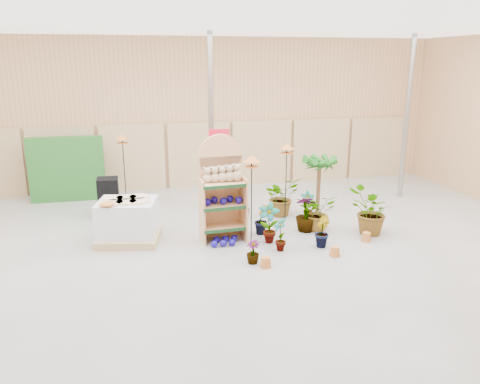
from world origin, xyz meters
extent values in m
cube|color=gray|center=(0.00, 0.00, -0.05)|extent=(15.00, 12.00, 0.10)
cube|color=white|center=(0.00, 0.00, 4.55)|extent=(15.00, 12.00, 0.10)
cube|color=tan|center=(0.00, 6.05, 2.25)|extent=(15.00, 0.10, 4.50)
cylinder|color=gray|center=(5.50, 3.50, 2.25)|extent=(0.14, 0.14, 4.50)
cylinder|color=gray|center=(0.00, 3.50, 2.25)|extent=(0.14, 0.14, 4.50)
cube|color=tan|center=(-4.00, 5.92, 1.00)|extent=(1.90, 0.06, 2.00)
cube|color=tan|center=(-2.00, 5.92, 1.00)|extent=(1.90, 0.06, 2.00)
cube|color=tan|center=(0.00, 5.92, 1.00)|extent=(1.90, 0.06, 2.00)
cube|color=tan|center=(2.00, 5.92, 1.00)|extent=(1.90, 0.06, 2.00)
cube|color=tan|center=(4.00, 5.92, 1.00)|extent=(1.90, 0.06, 2.00)
cube|color=tan|center=(6.00, 5.92, 1.00)|extent=(1.90, 0.06, 2.00)
cube|color=tan|center=(-0.13, 1.51, 0.91)|extent=(0.97, 0.15, 1.82)
cylinder|color=tan|center=(-0.13, 1.51, 1.82)|extent=(0.97, 0.15, 0.96)
cube|color=tan|center=(-0.13, 1.23, 0.32)|extent=(0.95, 0.59, 0.04)
cube|color=#0F3819|center=(-0.13, 0.96, 0.32)|extent=(0.92, 0.09, 0.06)
cube|color=tan|center=(-0.13, 1.23, 0.80)|extent=(0.95, 0.59, 0.04)
cube|color=#0F3819|center=(-0.13, 0.96, 0.80)|extent=(0.92, 0.09, 0.06)
cube|color=tan|center=(-0.13, 1.23, 1.29)|extent=(0.95, 0.59, 0.04)
cube|color=#0F3819|center=(-0.13, 0.96, 1.29)|extent=(0.92, 0.09, 0.06)
cube|color=tan|center=(-0.60, 1.23, 0.70)|extent=(0.08, 0.54, 1.39)
cube|color=tan|center=(0.33, 1.23, 0.70)|extent=(0.08, 0.54, 1.39)
sphere|color=tan|center=(-0.46, 1.29, 1.40)|extent=(0.19, 0.19, 0.19)
sphere|color=tan|center=(-0.46, 1.29, 1.56)|extent=(0.15, 0.15, 0.15)
sphere|color=tan|center=(-0.30, 1.29, 1.41)|extent=(0.20, 0.20, 0.20)
sphere|color=tan|center=(-0.30, 1.29, 1.57)|extent=(0.15, 0.15, 0.15)
sphere|color=tan|center=(-0.13, 1.29, 1.41)|extent=(0.21, 0.21, 0.21)
sphere|color=tan|center=(-0.13, 1.29, 1.59)|extent=(0.15, 0.15, 0.15)
sphere|color=tan|center=(0.03, 1.29, 1.42)|extent=(0.23, 0.23, 0.23)
sphere|color=tan|center=(0.03, 1.29, 1.60)|extent=(0.15, 0.15, 0.15)
sphere|color=tan|center=(0.19, 1.29, 1.42)|extent=(0.24, 0.24, 0.24)
sphere|color=tan|center=(0.19, 1.29, 1.61)|extent=(0.15, 0.15, 0.15)
sphere|color=#150D8A|center=(-0.48, 1.21, 0.90)|extent=(0.16, 0.16, 0.16)
sphere|color=#150D8A|center=(-0.31, 1.34, 0.90)|extent=(0.16, 0.16, 0.16)
sphere|color=#150D8A|center=(-0.13, 1.21, 0.90)|extent=(0.16, 0.16, 0.16)
sphere|color=#150D8A|center=(0.04, 1.34, 0.90)|extent=(0.16, 0.16, 0.16)
sphere|color=#150D8A|center=(0.21, 1.21, 0.90)|extent=(0.16, 0.16, 0.16)
sphere|color=#150D8A|center=(-0.40, 0.87, 0.07)|extent=(0.15, 0.15, 0.15)
sphere|color=#150D8A|center=(-0.30, 1.11, 0.07)|extent=(0.15, 0.15, 0.15)
sphere|color=#150D8A|center=(-0.21, 0.87, 0.07)|extent=(0.15, 0.15, 0.15)
sphere|color=#150D8A|center=(-0.11, 1.11, 0.07)|extent=(0.15, 0.15, 0.15)
sphere|color=#150D8A|center=(-0.01, 0.87, 0.07)|extent=(0.15, 0.15, 0.15)
sphere|color=#150D8A|center=(0.08, 1.11, 0.07)|extent=(0.15, 0.15, 0.15)
cube|color=tan|center=(-2.16, 1.61, 0.08)|extent=(1.50, 1.32, 0.16)
cube|color=silver|center=(-2.16, 1.61, 0.54)|extent=(1.37, 1.20, 0.76)
cylinder|color=beige|center=(-2.43, 1.44, 0.95)|extent=(0.44, 0.44, 0.04)
cylinder|color=beige|center=(-2.16, 1.44, 0.95)|extent=(0.44, 0.44, 0.04)
cylinder|color=beige|center=(-1.88, 1.44, 0.95)|extent=(0.44, 0.44, 0.04)
cylinder|color=beige|center=(-2.43, 1.77, 0.95)|extent=(0.44, 0.44, 0.04)
cylinder|color=beige|center=(-2.16, 1.77, 0.95)|extent=(0.44, 0.44, 0.04)
cylinder|color=beige|center=(-1.88, 1.77, 0.95)|extent=(0.44, 0.44, 0.04)
cube|color=black|center=(-2.63, 3.45, 0.25)|extent=(0.50, 0.50, 0.50)
cube|color=black|center=(-2.63, 3.45, 0.75)|extent=(0.50, 0.50, 0.50)
cube|color=#226121|center=(-3.80, 5.20, 0.90)|extent=(2.00, 0.30, 1.80)
cylinder|color=gray|center=(0.10, 3.00, 1.10)|extent=(0.05, 0.05, 2.20)
cube|color=red|center=(0.10, 2.96, 2.00)|extent=(0.50, 0.03, 0.40)
cylinder|color=black|center=(0.41, 0.89, 0.85)|extent=(0.02, 0.02, 1.70)
cylinder|color=#C16C2E|center=(0.41, 0.89, 1.70)|extent=(0.30, 0.30, 0.02)
cone|color=#C16C2E|center=(0.41, 0.89, 1.87)|extent=(0.34, 0.34, 0.14)
cylinder|color=black|center=(1.61, 2.25, 0.84)|extent=(0.02, 0.02, 1.68)
cylinder|color=#C16C2E|center=(1.61, 2.25, 1.68)|extent=(0.30, 0.30, 0.02)
cone|color=#C16C2E|center=(1.61, 2.25, 1.85)|extent=(0.34, 0.34, 0.14)
cylinder|color=black|center=(-2.23, 4.24, 0.86)|extent=(0.02, 0.02, 1.73)
cylinder|color=#C16C2E|center=(-2.23, 4.24, 1.73)|extent=(0.30, 0.30, 0.02)
cone|color=#C16C2E|center=(-2.23, 4.24, 1.90)|extent=(0.34, 0.34, 0.14)
cylinder|color=brown|center=(2.56, 2.49, 0.63)|extent=(0.10, 0.10, 1.26)
imported|color=#175A16|center=(0.80, 0.89, 0.44)|extent=(0.56, 0.50, 0.88)
imported|color=#175A16|center=(2.12, 1.40, 0.43)|extent=(0.88, 0.79, 0.86)
imported|color=#175A16|center=(1.83, 1.39, 0.42)|extent=(0.59, 0.59, 0.84)
imported|color=#175A16|center=(2.19, 2.25, 0.35)|extent=(0.40, 0.29, 0.70)
imported|color=#175A16|center=(0.78, 1.46, 0.33)|extent=(0.42, 0.46, 0.66)
imported|color=#175A16|center=(1.62, 2.63, 0.49)|extent=(1.09, 1.03, 0.98)
imported|color=#175A16|center=(0.20, -0.08, 0.23)|extent=(0.36, 0.36, 0.47)
imported|color=#175A16|center=(0.91, 0.42, 0.36)|extent=(0.27, 0.39, 0.72)
imported|color=#175A16|center=(1.82, 0.44, 0.33)|extent=(0.37, 0.42, 0.66)
imported|color=#175A16|center=(3.16, 0.86, 0.54)|extent=(1.23, 1.17, 1.08)
imported|color=#175A16|center=(0.66, 2.67, 0.28)|extent=(0.42, 0.42, 0.56)
camera|label=1|loc=(-1.88, -8.21, 3.80)|focal=35.00mm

